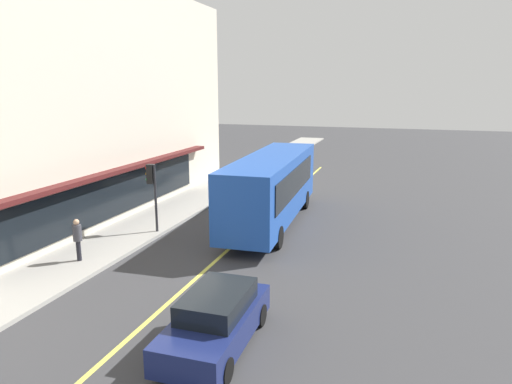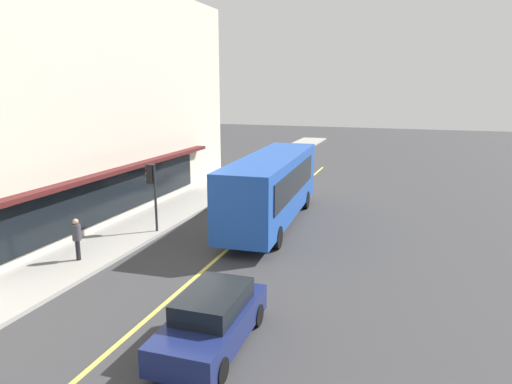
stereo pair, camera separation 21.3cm
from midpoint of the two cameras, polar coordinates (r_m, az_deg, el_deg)
The scene contains 9 objects.
ground at distance 23.55m, azimuth -0.10°, elevation -3.97°, with size 120.00×120.00×0.00m, color #38383A.
sidewalk at distance 25.59m, azimuth -11.27°, elevation -2.68°, with size 80.00×3.09×0.15m, color #9E9B93.
lane_centre_stripe at distance 23.55m, azimuth -0.10°, elevation -3.96°, with size 36.00×0.16×0.01m, color #D8D14C.
storefront_building at distance 27.18m, azimuth -27.17°, elevation 10.03°, with size 26.80×11.30×12.29m.
bus at distance 23.16m, azimuth 1.75°, elevation 0.80°, with size 11.23×3.01×3.50m.
traffic_light at distance 21.92m, azimuth -13.05°, elevation 1.25°, with size 0.30×0.52×3.20m.
car_navy at distance 12.83m, azimuth -5.46°, elevation -15.49°, with size 4.32×1.91×1.52m.
car_silver at distance 30.22m, azimuth -0.81°, elevation 1.25°, with size 4.33×1.91×1.52m.
pedestrian_by_curb at distance 19.34m, azimuth -21.53°, elevation -5.08°, with size 0.34×0.34×1.69m.
Camera 1 is at (-21.44, -6.98, 6.82)m, focal length 32.30 mm.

